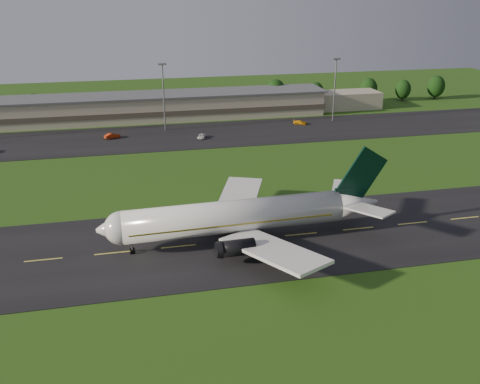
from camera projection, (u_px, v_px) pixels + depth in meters
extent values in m
plane|color=#1F4812|center=(179.00, 247.00, 91.27)|extent=(360.00, 360.00, 0.00)
cube|color=black|center=(179.00, 247.00, 91.25)|extent=(220.00, 30.00, 0.10)
cube|color=black|center=(151.00, 138.00, 156.80)|extent=(260.00, 30.00, 0.10)
cylinder|color=white|center=(234.00, 216.00, 91.52)|extent=(38.17, 6.91, 5.60)
sphere|color=white|center=(121.00, 228.00, 87.06)|extent=(5.60, 5.60, 5.60)
cone|color=white|center=(109.00, 229.00, 86.59)|extent=(4.18, 5.51, 5.38)
cone|color=white|center=(354.00, 204.00, 96.80)|extent=(9.18, 5.79, 5.49)
cube|color=olive|center=(231.00, 218.00, 91.53)|extent=(35.17, 6.84, 0.28)
cube|color=black|center=(117.00, 225.00, 86.72)|extent=(2.10, 3.07, 0.65)
cube|color=white|center=(273.00, 250.00, 82.95)|extent=(14.60, 20.12, 2.20)
cube|color=white|center=(238.00, 199.00, 102.81)|extent=(13.61, 20.22, 2.20)
cube|color=white|center=(368.00, 210.00, 91.96)|extent=(7.71, 9.36, 0.91)
cube|color=white|center=(343.00, 190.00, 100.99)|extent=(7.32, 9.39, 0.91)
cube|color=black|center=(348.00, 195.00, 95.80)|extent=(5.02, 0.72, 3.00)
cube|color=black|center=(362.00, 175.00, 95.05)|extent=(9.44, 0.77, 10.55)
cylinder|color=black|center=(237.00, 248.00, 84.63)|extent=(5.69, 2.89, 2.70)
cylinder|color=black|center=(216.00, 210.00, 99.08)|extent=(5.69, 2.89, 2.70)
cube|color=tan|center=(145.00, 107.00, 177.23)|extent=(120.00, 15.00, 8.00)
cube|color=#4C4438|center=(146.00, 110.00, 177.52)|extent=(121.00, 15.40, 1.60)
cube|color=#595B60|center=(145.00, 95.00, 175.73)|extent=(122.00, 16.00, 0.50)
cube|color=tan|center=(340.00, 100.00, 193.64)|extent=(28.00, 11.00, 6.00)
cylinder|color=gray|center=(164.00, 98.00, 161.52)|extent=(0.44, 0.44, 20.00)
cube|color=gray|center=(162.00, 64.00, 157.88)|extent=(2.40, 1.20, 0.50)
cylinder|color=gray|center=(335.00, 91.00, 172.70)|extent=(0.44, 0.44, 20.00)
cube|color=gray|center=(337.00, 59.00, 169.06)|extent=(2.40, 1.20, 0.50)
cylinder|color=black|center=(36.00, 114.00, 180.92)|extent=(0.56, 0.56, 2.55)
ellipsoid|color=black|center=(35.00, 105.00, 179.80)|extent=(5.94, 5.94, 7.43)
cylinder|color=black|center=(275.00, 103.00, 195.67)|extent=(0.56, 0.56, 3.21)
ellipsoid|color=black|center=(276.00, 92.00, 194.25)|extent=(7.49, 7.49, 9.37)
cylinder|color=black|center=(315.00, 101.00, 200.99)|extent=(0.56, 0.56, 2.61)
ellipsoid|color=black|center=(316.00, 92.00, 199.85)|extent=(6.09, 6.09, 7.61)
cylinder|color=black|center=(368.00, 98.00, 205.62)|extent=(0.56, 0.56, 2.83)
ellipsoid|color=black|center=(369.00, 89.00, 204.37)|extent=(6.60, 6.60, 8.25)
cylinder|color=black|center=(402.00, 97.00, 207.65)|extent=(0.56, 0.56, 2.51)
ellipsoid|color=black|center=(403.00, 89.00, 206.55)|extent=(5.86, 5.86, 7.32)
cylinder|color=black|center=(435.00, 95.00, 210.52)|extent=(0.56, 0.56, 2.88)
ellipsoid|color=black|center=(436.00, 86.00, 209.26)|extent=(6.72, 6.72, 8.39)
imported|color=#A92A0B|center=(112.00, 136.00, 155.75)|extent=(4.84, 3.40, 1.51)
imported|color=white|center=(202.00, 136.00, 155.99)|extent=(3.11, 4.57, 1.16)
imported|color=orange|center=(300.00, 122.00, 171.67)|extent=(4.58, 3.61, 1.24)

